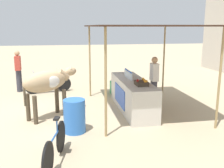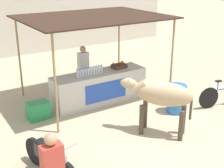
% 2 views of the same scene
% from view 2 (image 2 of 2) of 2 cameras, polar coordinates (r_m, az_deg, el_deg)
% --- Properties ---
extents(ground_plane, '(60.00, 60.00, 0.00)m').
position_cam_2_polar(ground_plane, '(8.22, 5.58, -8.35)').
color(ground_plane, tan).
extents(stall_counter, '(3.00, 0.82, 0.96)m').
position_cam_2_polar(stall_counter, '(9.67, -2.32, -0.58)').
color(stall_counter, beige).
rests_on(stall_counter, ground).
extents(stall_awning, '(4.20, 3.20, 2.62)m').
position_cam_2_polar(stall_awning, '(9.41, -3.45, 11.65)').
color(stall_awning, '#382319').
rests_on(stall_awning, ground).
extents(water_bottle_row, '(0.88, 0.07, 0.25)m').
position_cam_2_polar(water_bottle_row, '(9.28, -4.09, 2.35)').
color(water_bottle_row, silver).
rests_on(water_bottle_row, stall_counter).
extents(fruit_crate, '(0.44, 0.32, 0.18)m').
position_cam_2_polar(fruit_crate, '(9.93, 1.34, 3.35)').
color(fruit_crate, '#3F3326').
rests_on(fruit_crate, stall_counter).
extents(vendor_behind_counter, '(0.34, 0.22, 1.65)m').
position_cam_2_polar(vendor_behind_counter, '(10.11, -5.24, 2.50)').
color(vendor_behind_counter, '#383842').
rests_on(vendor_behind_counter, ground).
extents(cooler_box, '(0.60, 0.44, 0.48)m').
position_cam_2_polar(cooler_box, '(8.92, -13.34, -4.71)').
color(cooler_box, '#268C4C').
rests_on(cooler_box, ground).
extents(water_barrel, '(0.54, 0.54, 0.84)m').
position_cam_2_polar(water_barrel, '(9.17, 11.73, -2.65)').
color(water_barrel, blue).
rests_on(water_barrel, ground).
extents(cow, '(1.41, 1.66, 1.44)m').
position_cam_2_polar(cow, '(7.70, 8.98, -2.06)').
color(cow, tan).
rests_on(cow, ground).
extents(motorcycle_parked, '(0.60, 1.78, 0.90)m').
position_cam_2_polar(motorcycle_parked, '(6.43, -11.18, -13.16)').
color(motorcycle_parked, black).
rests_on(motorcycle_parked, ground).
extents(bicycle_leaning, '(1.63, 0.39, 0.85)m').
position_cam_2_polar(bicycle_leaning, '(9.98, 19.54, -1.94)').
color(bicycle_leaning, black).
rests_on(bicycle_leaning, ground).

